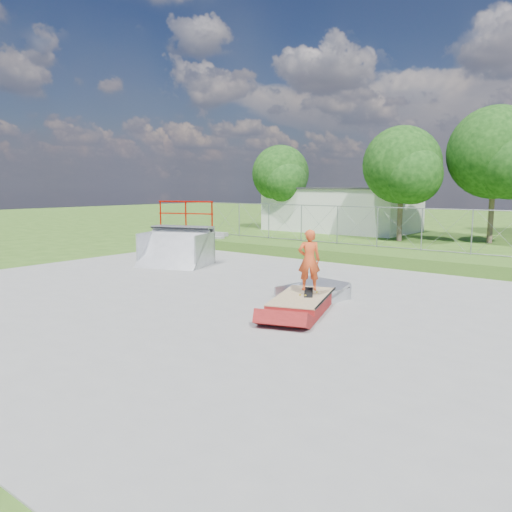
# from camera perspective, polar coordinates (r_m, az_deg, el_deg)

# --- Properties ---
(ground) EXTENTS (120.00, 120.00, 0.00)m
(ground) POSITION_cam_1_polar(r_m,az_deg,el_deg) (14.23, -4.38, -5.06)
(ground) COLOR #335C1A
(ground) RESTS_ON ground
(concrete_pad) EXTENTS (20.00, 16.00, 0.04)m
(concrete_pad) POSITION_cam_1_polar(r_m,az_deg,el_deg) (14.22, -4.38, -4.98)
(concrete_pad) COLOR gray
(concrete_pad) RESTS_ON ground
(grass_berm) EXTENTS (24.00, 3.00, 0.50)m
(grass_berm) POSITION_cam_1_polar(r_m,az_deg,el_deg) (22.03, 12.51, 0.10)
(grass_berm) COLOR #335C1A
(grass_berm) RESTS_ON ground
(grind_box) EXTENTS (2.03, 2.86, 0.39)m
(grind_box) POSITION_cam_1_polar(r_m,az_deg,el_deg) (13.06, 5.30, -5.38)
(grind_box) COLOR maroon
(grind_box) RESTS_ON concrete_pad
(quarter_pipe) EXTENTS (3.16, 2.92, 2.58)m
(quarter_pipe) POSITION_cam_1_polar(r_m,az_deg,el_deg) (20.22, -9.31, 2.46)
(quarter_pipe) COLOR #A2A4AA
(quarter_pipe) RESTS_ON concrete_pad
(flat_bank_ramp) EXTENTS (1.80, 1.88, 0.47)m
(flat_bank_ramp) POSITION_cam_1_polar(r_m,az_deg,el_deg) (14.24, 6.43, -4.10)
(flat_bank_ramp) COLOR #A2A4AA
(flat_bank_ramp) RESTS_ON concrete_pad
(skateboard) EXTENTS (0.60, 0.80, 0.13)m
(skateboard) POSITION_cam_1_polar(r_m,az_deg,el_deg) (13.19, 6.03, -4.20)
(skateboard) COLOR black
(skateboard) RESTS_ON grind_box
(skater) EXTENTS (0.70, 0.65, 1.60)m
(skater) POSITION_cam_1_polar(r_m,az_deg,el_deg) (13.05, 6.08, -0.77)
(skater) COLOR #D6491E
(skater) RESTS_ON grind_box
(concrete_stairs) EXTENTS (1.50, 1.60, 0.80)m
(concrete_stairs) POSITION_cam_1_polar(r_m,az_deg,el_deg) (26.17, -5.30, 1.81)
(concrete_stairs) COLOR gray
(concrete_stairs) RESTS_ON ground
(chain_link_fence) EXTENTS (20.00, 0.06, 1.80)m
(chain_link_fence) POSITION_cam_1_polar(r_m,az_deg,el_deg) (22.81, 13.68, 3.23)
(chain_link_fence) COLOR gray
(chain_link_fence) RESTS_ON grass_berm
(utility_building_flat) EXTENTS (10.00, 6.00, 3.00)m
(utility_building_flat) POSITION_cam_1_polar(r_m,az_deg,el_deg) (36.64, 9.74, 5.22)
(utility_building_flat) COLOR silver
(utility_building_flat) RESTS_ON ground
(tree_left_near) EXTENTS (4.76, 4.48, 6.65)m
(tree_left_near) POSITION_cam_1_polar(r_m,az_deg,el_deg) (30.19, 16.65, 9.63)
(tree_left_near) COLOR brown
(tree_left_near) RESTS_ON ground
(tree_center) EXTENTS (5.44, 5.12, 7.60)m
(tree_center) POSITION_cam_1_polar(r_m,az_deg,el_deg) (30.78, 26.08, 10.26)
(tree_center) COLOR brown
(tree_center) RESTS_ON ground
(tree_left_far) EXTENTS (4.42, 4.16, 6.18)m
(tree_left_far) POSITION_cam_1_polar(r_m,az_deg,el_deg) (36.75, 2.96, 9.13)
(tree_left_far) COLOR brown
(tree_left_far) RESTS_ON ground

